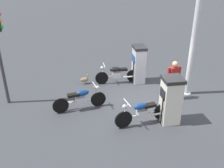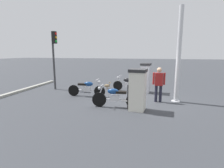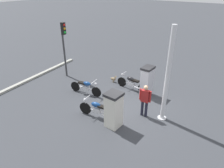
{
  "view_description": "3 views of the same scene",
  "coord_description": "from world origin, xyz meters",
  "px_view_note": "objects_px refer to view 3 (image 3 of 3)",
  "views": [
    {
      "loc": [
        3.44,
        8.41,
        5.04
      ],
      "look_at": [
        1.51,
        0.29,
        0.98
      ],
      "focal_mm": 40.79,
      "sensor_mm": 36.0,
      "label": 1
    },
    {
      "loc": [
        -1.09,
        8.47,
        2.28
      ],
      "look_at": [
        1.17,
        0.6,
        0.82
      ],
      "focal_mm": 28.02,
      "sensor_mm": 36.0,
      "label": 2
    },
    {
      "loc": [
        -4.17,
        7.69,
        5.79
      ],
      "look_at": [
        0.78,
        0.34,
        1.25
      ],
      "focal_mm": 32.51,
      "sensor_mm": 36.0,
      "label": 3
    }
  ],
  "objects_px": {
    "fuel_pump_far": "(114,110)",
    "motorcycle_extra": "(86,87)",
    "attendant_person": "(145,99)",
    "motorcycle_far_pump": "(98,109)",
    "wandering_duck": "(113,79)",
    "roadside_traffic_light": "(64,41)",
    "motorcycle_near_pump": "(132,83)",
    "fuel_pump_near": "(147,81)",
    "canopy_support_pole": "(167,78)"
  },
  "relations": [
    {
      "from": "motorcycle_extra",
      "to": "attendant_person",
      "type": "xyz_separation_m",
      "value": [
        -3.64,
        0.06,
        0.46
      ]
    },
    {
      "from": "motorcycle_near_pump",
      "to": "roadside_traffic_light",
      "type": "distance_m",
      "value": 4.99
    },
    {
      "from": "motorcycle_extra",
      "to": "motorcycle_near_pump",
      "type": "bearing_deg",
      "value": -134.51
    },
    {
      "from": "motorcycle_near_pump",
      "to": "attendant_person",
      "type": "xyz_separation_m",
      "value": [
        -1.77,
        1.96,
        0.48
      ]
    },
    {
      "from": "wandering_duck",
      "to": "canopy_support_pole",
      "type": "relative_size",
      "value": 0.11
    },
    {
      "from": "fuel_pump_far",
      "to": "roadside_traffic_light",
      "type": "distance_m",
      "value": 6.31
    },
    {
      "from": "wandering_duck",
      "to": "motorcycle_far_pump",
      "type": "bearing_deg",
      "value": 112.59
    },
    {
      "from": "motorcycle_extra",
      "to": "attendant_person",
      "type": "distance_m",
      "value": 3.67
    },
    {
      "from": "wandering_duck",
      "to": "motorcycle_extra",
      "type": "bearing_deg",
      "value": 78.5
    },
    {
      "from": "roadside_traffic_light",
      "to": "canopy_support_pole",
      "type": "bearing_deg",
      "value": 172.57
    },
    {
      "from": "motorcycle_near_pump",
      "to": "attendant_person",
      "type": "bearing_deg",
      "value": 132.02
    },
    {
      "from": "fuel_pump_near",
      "to": "motorcycle_near_pump",
      "type": "distance_m",
      "value": 1.08
    },
    {
      "from": "fuel_pump_far",
      "to": "motorcycle_near_pump",
      "type": "height_order",
      "value": "fuel_pump_far"
    },
    {
      "from": "attendant_person",
      "to": "canopy_support_pole",
      "type": "xyz_separation_m",
      "value": [
        -0.81,
        -0.29,
        1.16
      ]
    },
    {
      "from": "roadside_traffic_light",
      "to": "fuel_pump_far",
      "type": "bearing_deg",
      "value": 154.25
    },
    {
      "from": "roadside_traffic_light",
      "to": "fuel_pump_near",
      "type": "bearing_deg",
      "value": -173.14
    },
    {
      "from": "fuel_pump_near",
      "to": "fuel_pump_far",
      "type": "distance_m",
      "value": 3.31
    },
    {
      "from": "motorcycle_near_pump",
      "to": "motorcycle_far_pump",
      "type": "distance_m",
      "value": 3.31
    },
    {
      "from": "roadside_traffic_light",
      "to": "canopy_support_pole",
      "type": "distance_m",
      "value": 7.16
    },
    {
      "from": "fuel_pump_near",
      "to": "motorcycle_near_pump",
      "type": "xyz_separation_m",
      "value": [
        0.99,
        -0.09,
        -0.42
      ]
    },
    {
      "from": "fuel_pump_near",
      "to": "motorcycle_extra",
      "type": "height_order",
      "value": "fuel_pump_near"
    },
    {
      "from": "wandering_duck",
      "to": "canopy_support_pole",
      "type": "xyz_separation_m",
      "value": [
        -4.02,
        1.91,
        1.87
      ]
    },
    {
      "from": "attendant_person",
      "to": "fuel_pump_near",
      "type": "bearing_deg",
      "value": -67.34
    },
    {
      "from": "fuel_pump_far",
      "to": "motorcycle_near_pump",
      "type": "bearing_deg",
      "value": -73.82
    },
    {
      "from": "fuel_pump_near",
      "to": "canopy_support_pole",
      "type": "distance_m",
      "value": 2.56
    },
    {
      "from": "fuel_pump_near",
      "to": "attendant_person",
      "type": "relative_size",
      "value": 1.05
    },
    {
      "from": "fuel_pump_near",
      "to": "attendant_person",
      "type": "xyz_separation_m",
      "value": [
        -0.78,
        1.88,
        0.06
      ]
    },
    {
      "from": "canopy_support_pole",
      "to": "attendant_person",
      "type": "bearing_deg",
      "value": 19.61
    },
    {
      "from": "fuel_pump_near",
      "to": "roadside_traffic_light",
      "type": "relative_size",
      "value": 0.48
    },
    {
      "from": "wandering_duck",
      "to": "motorcycle_near_pump",
      "type": "bearing_deg",
      "value": 170.59
    },
    {
      "from": "motorcycle_extra",
      "to": "roadside_traffic_light",
      "type": "xyz_separation_m",
      "value": [
        2.64,
        -1.15,
        1.97
      ]
    },
    {
      "from": "fuel_pump_near",
      "to": "motorcycle_far_pump",
      "type": "bearing_deg",
      "value": 73.68
    },
    {
      "from": "fuel_pump_far",
      "to": "canopy_support_pole",
      "type": "relative_size",
      "value": 0.38
    },
    {
      "from": "attendant_person",
      "to": "roadside_traffic_light",
      "type": "distance_m",
      "value": 6.57
    },
    {
      "from": "attendant_person",
      "to": "motorcycle_extra",
      "type": "bearing_deg",
      "value": -0.96
    },
    {
      "from": "attendant_person",
      "to": "motorcycle_far_pump",
      "type": "bearing_deg",
      "value": 38.02
    },
    {
      "from": "motorcycle_extra",
      "to": "wandering_duck",
      "type": "height_order",
      "value": "motorcycle_extra"
    },
    {
      "from": "wandering_duck",
      "to": "canopy_support_pole",
      "type": "height_order",
      "value": "canopy_support_pole"
    },
    {
      "from": "motorcycle_near_pump",
      "to": "motorcycle_extra",
      "type": "relative_size",
      "value": 1.01
    },
    {
      "from": "attendant_person",
      "to": "wandering_duck",
      "type": "bearing_deg",
      "value": -34.49
    },
    {
      "from": "attendant_person",
      "to": "roadside_traffic_light",
      "type": "height_order",
      "value": "roadside_traffic_light"
    },
    {
      "from": "fuel_pump_far",
      "to": "attendant_person",
      "type": "distance_m",
      "value": 1.64
    },
    {
      "from": "fuel_pump_far",
      "to": "motorcycle_far_pump",
      "type": "bearing_deg",
      "value": -5.31
    },
    {
      "from": "fuel_pump_near",
      "to": "canopy_support_pole",
      "type": "height_order",
      "value": "canopy_support_pole"
    },
    {
      "from": "fuel_pump_near",
      "to": "fuel_pump_far",
      "type": "bearing_deg",
      "value": 90.0
    },
    {
      "from": "wandering_duck",
      "to": "roadside_traffic_light",
      "type": "xyz_separation_m",
      "value": [
        3.08,
        0.99,
        2.22
      ]
    },
    {
      "from": "fuel_pump_far",
      "to": "attendant_person",
      "type": "relative_size",
      "value": 1.03
    },
    {
      "from": "fuel_pump_far",
      "to": "motorcycle_extra",
      "type": "height_order",
      "value": "fuel_pump_far"
    },
    {
      "from": "motorcycle_extra",
      "to": "canopy_support_pole",
      "type": "height_order",
      "value": "canopy_support_pole"
    },
    {
      "from": "motorcycle_far_pump",
      "to": "motorcycle_extra",
      "type": "height_order",
      "value": "motorcycle_far_pump"
    }
  ]
}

